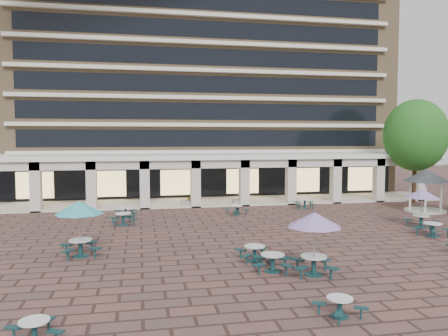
{
  "coord_description": "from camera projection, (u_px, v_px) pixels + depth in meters",
  "views": [
    {
      "loc": [
        -6.69,
        -23.96,
        5.88
      ],
      "look_at": [
        -1.48,
        3.0,
        3.96
      ],
      "focal_mm": 35.0,
      "sensor_mm": 36.0,
      "label": 1
    }
  ],
  "objects": [
    {
      "name": "picnic_table_9",
      "position": [
        237.0,
        209.0,
        33.3
      ],
      "size": [
        1.92,
        1.92,
        0.71
      ],
      "rotation": [
        0.0,
        0.0,
        0.39
      ],
      "color": "#143C3D",
      "rests_on": "ground"
    },
    {
      "name": "picnic_table_2",
      "position": [
        255.0,
        252.0,
        20.73
      ],
      "size": [
        1.71,
        1.71,
        0.75
      ],
      "rotation": [
        0.0,
        0.0,
        0.03
      ],
      "color": "#143C3D",
      "rests_on": "ground"
    },
    {
      "name": "planter_right",
      "position": [
        241.0,
        198.0,
        38.12
      ],
      "size": [
        1.5,
        0.92,
        1.36
      ],
      "color": "gray",
      "rests_on": "ground"
    },
    {
      "name": "picnic_table_5",
      "position": [
        273.0,
        261.0,
        19.11
      ],
      "size": [
        2.08,
        2.08,
        0.79
      ],
      "rotation": [
        0.0,
        0.0,
        -0.29
      ],
      "color": "#143C3D",
      "rests_on": "ground"
    },
    {
      "name": "picnic_table_11",
      "position": [
        422.0,
        195.0,
        28.49
      ],
      "size": [
        2.18,
        2.18,
        2.52
      ],
      "rotation": [
        0.0,
        0.0,
        0.17
      ],
      "color": "#143C3D",
      "rests_on": "ground"
    },
    {
      "name": "tree_east_c",
      "position": [
        416.0,
        135.0,
        39.02
      ],
      "size": [
        5.58,
        5.58,
        9.3
      ],
      "color": "#3D2818",
      "rests_on": "ground"
    },
    {
      "name": "gazebo",
      "position": [
        426.0,
        180.0,
        34.5
      ],
      "size": [
        3.55,
        3.55,
        3.3
      ],
      "rotation": [
        0.0,
        0.0,
        -0.1
      ],
      "color": "beige",
      "rests_on": "ground"
    },
    {
      "name": "picnic_table_8",
      "position": [
        123.0,
        218.0,
        29.3
      ],
      "size": [
        2.02,
        2.02,
        0.81
      ],
      "rotation": [
        0.0,
        0.0,
        0.17
      ],
      "color": "#143C3D",
      "rests_on": "ground"
    },
    {
      "name": "planter_left",
      "position": [
        190.0,
        201.0,
        37.27
      ],
      "size": [
        1.5,
        0.71,
        1.17
      ],
      "color": "gray",
      "rests_on": "ground"
    },
    {
      "name": "picnic_table_0",
      "position": [
        34.0,
        329.0,
        12.5
      ],
      "size": [
        1.78,
        1.78,
        0.66
      ],
      "rotation": [
        0.0,
        0.0,
        0.39
      ],
      "color": "#143C3D",
      "rests_on": "ground"
    },
    {
      "name": "picnic_table_12",
      "position": [
        126.0,
        211.0,
        32.11
      ],
      "size": [
        1.77,
        1.77,
        0.75
      ],
      "rotation": [
        0.0,
        0.0,
        0.07
      ],
      "color": "#143C3D",
      "rests_on": "ground"
    },
    {
      "name": "picnic_table_1",
      "position": [
        340.0,
        305.0,
        14.29
      ],
      "size": [
        1.71,
        1.71,
        0.65
      ],
      "rotation": [
        0.0,
        0.0,
        0.3
      ],
      "color": "#143C3D",
      "rests_on": "ground"
    },
    {
      "name": "retail_arcade",
      "position": [
        215.0,
        169.0,
        39.43
      ],
      "size": [
        42.0,
        6.6,
        4.4
      ],
      "color": "white",
      "rests_on": "ground"
    },
    {
      "name": "picnic_table_4",
      "position": [
        80.0,
        210.0,
        21.43
      ],
      "size": [
        2.38,
        2.38,
        2.74
      ],
      "rotation": [
        0.0,
        0.0,
        0.23
      ],
      "color": "#143C3D",
      "rests_on": "ground"
    },
    {
      "name": "picnic_table_6",
      "position": [
        314.0,
        222.0,
        18.51
      ],
      "size": [
        2.34,
        2.34,
        2.7
      ],
      "rotation": [
        0.0,
        0.0,
        -0.23
      ],
      "color": "#143C3D",
      "rests_on": "ground"
    },
    {
      "name": "picnic_table_7",
      "position": [
        432.0,
        228.0,
        25.96
      ],
      "size": [
        2.09,
        2.09,
        0.8
      ],
      "rotation": [
        0.0,
        0.0,
        0.26
      ],
      "color": "#143C3D",
      "rests_on": "ground"
    },
    {
      "name": "picnic_table_13",
      "position": [
        305.0,
        203.0,
        36.18
      ],
      "size": [
        2.01,
        2.01,
        0.78
      ],
      "rotation": [
        0.0,
        0.0,
        -0.23
      ],
      "color": "#143C3D",
      "rests_on": "ground"
    },
    {
      "name": "apartment_building",
      "position": [
        199.0,
        78.0,
        49.21
      ],
      "size": [
        40.0,
        15.5,
        25.2
      ],
      "color": "#907551",
      "rests_on": "ground"
    },
    {
      "name": "ground",
      "position": [
        259.0,
        240.0,
        25.15
      ],
      "size": [
        120.0,
        120.0,
        0.0
      ],
      "primitive_type": "plane",
      "color": "brown",
      "rests_on": "ground"
    }
  ]
}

